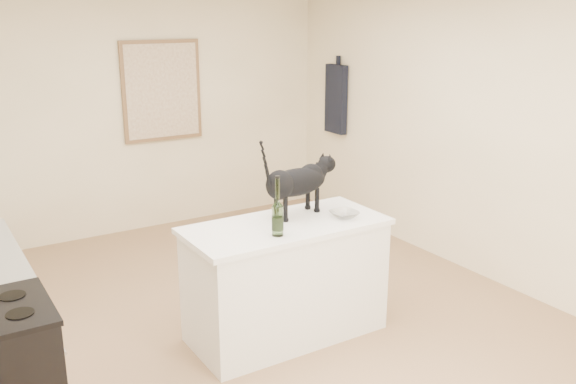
% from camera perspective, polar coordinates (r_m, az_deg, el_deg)
% --- Properties ---
extents(floor, '(5.50, 5.50, 0.00)m').
position_cam_1_polar(floor, '(5.03, -2.41, -12.19)').
color(floor, '#95724F').
rests_on(floor, ground).
extents(wall_back, '(4.50, 0.00, 4.50)m').
position_cam_1_polar(wall_back, '(7.04, -13.77, 6.85)').
color(wall_back, '#F9E9C1').
rests_on(wall_back, ground).
extents(wall_right, '(0.00, 5.50, 5.50)m').
position_cam_1_polar(wall_right, '(5.96, 16.65, 5.00)').
color(wall_right, '#F9E9C1').
rests_on(wall_right, ground).
extents(island_base, '(1.44, 0.67, 0.86)m').
position_cam_1_polar(island_base, '(4.73, -0.20, -8.29)').
color(island_base, white).
rests_on(island_base, floor).
extents(island_top, '(1.50, 0.70, 0.04)m').
position_cam_1_polar(island_top, '(4.56, -0.20, -3.14)').
color(island_top, white).
rests_on(island_top, island_base).
extents(artwork_frame, '(0.90, 0.03, 1.10)m').
position_cam_1_polar(artwork_frame, '(7.07, -11.50, 9.09)').
color(artwork_frame, brown).
rests_on(artwork_frame, wall_back).
extents(artwork_canvas, '(0.82, 0.00, 1.02)m').
position_cam_1_polar(artwork_canvas, '(7.06, -11.45, 9.07)').
color(artwork_canvas, beige).
rests_on(artwork_canvas, wall_back).
extents(hanging_garment, '(0.08, 0.34, 0.80)m').
position_cam_1_polar(hanging_garment, '(7.40, 4.43, 8.50)').
color(hanging_garment, black).
rests_on(hanging_garment, wall_right).
extents(black_cat, '(0.69, 0.33, 0.47)m').
position_cam_1_polar(black_cat, '(4.66, 0.74, 0.57)').
color(black_cat, black).
rests_on(black_cat, island_top).
extents(wine_bottle, '(0.10, 0.10, 0.38)m').
position_cam_1_polar(wine_bottle, '(4.25, -0.96, -1.63)').
color(wine_bottle, '#385C24').
rests_on(wine_bottle, island_top).
extents(glass_bowl, '(0.22, 0.22, 0.05)m').
position_cam_1_polar(glass_bowl, '(4.68, 5.18, -2.08)').
color(glass_bowl, silver).
rests_on(glass_bowl, island_top).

